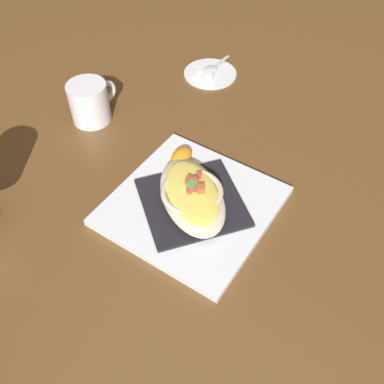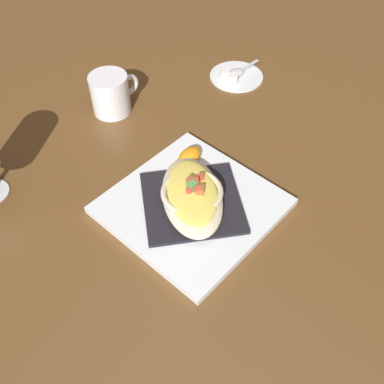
# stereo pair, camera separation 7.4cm
# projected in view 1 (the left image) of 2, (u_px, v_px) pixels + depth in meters

# --- Properties ---
(ground_plane) EXTENTS (2.60, 2.60, 0.00)m
(ground_plane) POSITION_uv_depth(u_px,v_px,m) (192.00, 208.00, 0.78)
(ground_plane) COLOR brown
(square_plate) EXTENTS (0.30, 0.30, 0.01)m
(square_plate) POSITION_uv_depth(u_px,v_px,m) (192.00, 206.00, 0.77)
(square_plate) COLOR white
(square_plate) RESTS_ON ground_plane
(folded_napkin) EXTENTS (0.23, 0.23, 0.01)m
(folded_napkin) POSITION_uv_depth(u_px,v_px,m) (192.00, 202.00, 0.76)
(folded_napkin) COLOR black
(folded_napkin) RESTS_ON square_plate
(gratin_dish) EXTENTS (0.21, 0.20, 0.05)m
(gratin_dish) POSITION_uv_depth(u_px,v_px,m) (192.00, 194.00, 0.75)
(gratin_dish) COLOR beige
(gratin_dish) RESTS_ON folded_napkin
(orange_garnish) EXTENTS (0.07, 0.06, 0.03)m
(orange_garnish) POSITION_uv_depth(u_px,v_px,m) (182.00, 159.00, 0.82)
(orange_garnish) COLOR #5C2358
(orange_garnish) RESTS_ON square_plate
(coffee_mug) EXTENTS (0.11, 0.08, 0.09)m
(coffee_mug) POSITION_uv_depth(u_px,v_px,m) (90.00, 104.00, 0.91)
(coffee_mug) COLOR white
(coffee_mug) RESTS_ON ground_plane
(creamer_saucer) EXTENTS (0.13, 0.13, 0.01)m
(creamer_saucer) POSITION_uv_depth(u_px,v_px,m) (210.00, 73.00, 1.05)
(creamer_saucer) COLOR white
(creamer_saucer) RESTS_ON ground_plane
(spoon) EXTENTS (0.09, 0.04, 0.01)m
(spoon) POSITION_uv_depth(u_px,v_px,m) (211.00, 69.00, 1.04)
(spoon) COLOR silver
(spoon) RESTS_ON creamer_saucer
(creamer_cup_0) EXTENTS (0.02, 0.02, 0.02)m
(creamer_cup_0) POSITION_uv_depth(u_px,v_px,m) (200.00, 71.00, 1.03)
(creamer_cup_0) COLOR white
(creamer_cup_0) RESTS_ON creamer_saucer
(creamer_cup_1) EXTENTS (0.02, 0.02, 0.02)m
(creamer_cup_1) POSITION_uv_depth(u_px,v_px,m) (208.00, 75.00, 1.02)
(creamer_cup_1) COLOR white
(creamer_cup_1) RESTS_ON creamer_saucer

